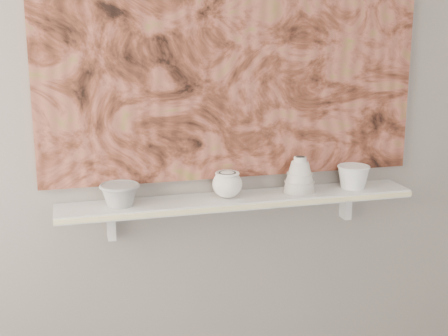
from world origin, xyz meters
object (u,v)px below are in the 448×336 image
object	(u,v)px
painting	(234,36)
bell_vessel	(300,174)
bowl_white	(353,177)
cup_cream	(227,184)
bowl_grey	(120,194)
shelf	(239,200)

from	to	relation	value
painting	bell_vessel	world-z (taller)	painting
painting	bowl_white	size ratio (longest dim) A/B	11.41
bell_vessel	cup_cream	bearing A→B (deg)	180.00
bowl_grey	bell_vessel	world-z (taller)	bell_vessel
bowl_white	painting	bearing A→B (deg)	170.58
painting	bowl_grey	xyz separation A→B (m)	(-0.46, -0.08, -0.57)
painting	cup_cream	distance (m)	0.56
shelf	bowl_grey	bearing A→B (deg)	180.00
shelf	painting	xyz separation A→B (m)	(0.00, 0.08, 0.62)
bowl_grey	painting	bearing A→B (deg)	9.97
bowl_grey	cup_cream	size ratio (longest dim) A/B	1.29
shelf	bowl_grey	world-z (taller)	bowl_grey
painting	bowl_grey	world-z (taller)	painting
cup_cream	bell_vessel	bearing A→B (deg)	0.00
painting	bowl_grey	size ratio (longest dim) A/B	10.08
bell_vessel	bowl_white	xyz separation A→B (m)	(0.23, 0.00, -0.02)
cup_cream	bell_vessel	xyz separation A→B (m)	(0.30, 0.00, 0.02)
shelf	painting	distance (m)	0.63
bowl_grey	bell_vessel	distance (m)	0.71
shelf	bell_vessel	size ratio (longest dim) A/B	9.69
cup_cream	painting	bearing A→B (deg)	60.06
bell_vessel	bowl_white	world-z (taller)	bell_vessel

